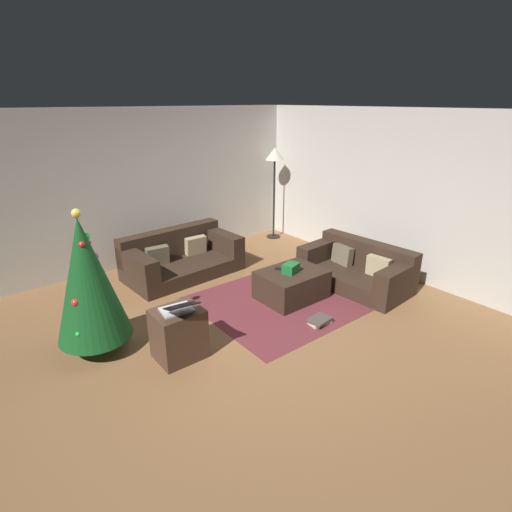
% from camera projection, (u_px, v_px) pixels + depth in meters
% --- Properties ---
extents(ground_plane, '(6.40, 6.40, 0.00)m').
position_uv_depth(ground_plane, '(249.00, 337.00, 4.92)').
color(ground_plane, brown).
extents(rear_partition, '(6.40, 0.12, 2.60)m').
position_uv_depth(rear_partition, '(135.00, 189.00, 6.74)').
color(rear_partition, beige).
rests_on(rear_partition, ground_plane).
extents(corner_partition, '(0.12, 6.40, 2.60)m').
position_uv_depth(corner_partition, '(408.00, 196.00, 6.26)').
color(corner_partition, beige).
rests_on(corner_partition, ground_plane).
extents(couch_left, '(1.88, 1.09, 0.70)m').
position_uv_depth(couch_left, '(180.00, 258.00, 6.63)').
color(couch_left, '#332319').
rests_on(couch_left, ground_plane).
extents(couch_right, '(0.98, 1.69, 0.66)m').
position_uv_depth(couch_right, '(358.00, 269.00, 6.22)').
color(couch_right, '#332319').
rests_on(couch_right, ground_plane).
extents(ottoman, '(0.91, 0.71, 0.42)m').
position_uv_depth(ottoman, '(291.00, 284.00, 5.82)').
color(ottoman, '#332319').
rests_on(ottoman, ground_plane).
extents(gift_box, '(0.27, 0.23, 0.14)m').
position_uv_depth(gift_box, '(291.00, 268.00, 5.67)').
color(gift_box, '#19662D').
rests_on(gift_box, ottoman).
extents(tv_remote, '(0.13, 0.16, 0.02)m').
position_uv_depth(tv_remote, '(281.00, 269.00, 5.79)').
color(tv_remote, black).
rests_on(tv_remote, ottoman).
extents(christmas_tree, '(0.81, 0.81, 1.68)m').
position_uv_depth(christmas_tree, '(87.00, 280.00, 4.35)').
color(christmas_tree, brown).
rests_on(christmas_tree, ground_plane).
extents(side_table, '(0.52, 0.44, 0.58)m').
position_uv_depth(side_table, '(179.00, 334.00, 4.44)').
color(side_table, '#4C3323').
rests_on(side_table, ground_plane).
extents(laptop, '(0.38, 0.46, 0.19)m').
position_uv_depth(laptop, '(179.00, 308.00, 4.26)').
color(laptop, silver).
rests_on(laptop, side_table).
extents(book_stack, '(0.31, 0.25, 0.08)m').
position_uv_depth(book_stack, '(320.00, 321.00, 5.18)').
color(book_stack, beige).
rests_on(book_stack, ground_plane).
extents(corner_lamp, '(0.36, 0.36, 1.84)m').
position_uv_depth(corner_lamp, '(275.00, 161.00, 7.90)').
color(corner_lamp, black).
rests_on(corner_lamp, ground_plane).
extents(area_rug, '(2.60, 2.00, 0.01)m').
position_uv_depth(area_rug, '(291.00, 297.00, 5.89)').
color(area_rug, maroon).
rests_on(area_rug, ground_plane).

